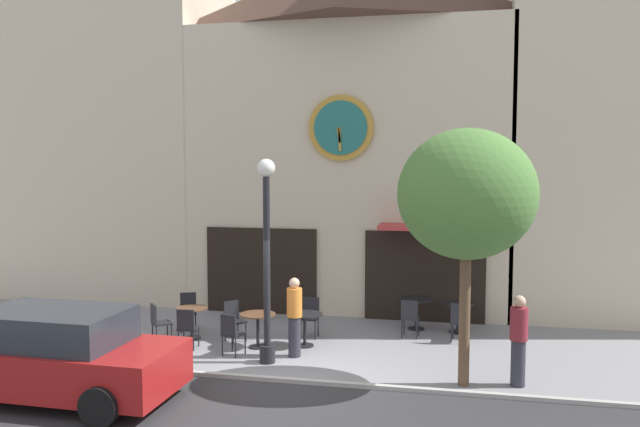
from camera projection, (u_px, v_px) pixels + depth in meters
ground_plane at (276, 396)px, 11.27m from camera, size 24.19×11.79×0.13m
clock_building at (349, 128)px, 17.68m from camera, size 8.68×3.54×9.66m
neighbor_building_left at (112, 116)px, 20.23m from camera, size 6.77×4.25×11.00m
neighbor_building_right at (640, 49)px, 16.54m from camera, size 6.48×3.45×13.90m
street_lamp at (267, 260)px, 12.93m from camera, size 0.36×0.36×4.13m
street_tree at (467, 195)px, 11.49m from camera, size 2.48×2.23×4.68m
cafe_table_rightmost at (192, 316)px, 14.83m from camera, size 0.72×0.72×0.72m
cafe_table_near_door at (258, 322)px, 14.12m from camera, size 0.79×0.79×0.75m
cafe_table_center_right at (305, 322)px, 14.21m from camera, size 0.79×0.79×0.73m
cafe_table_center_left at (416, 307)px, 15.64m from camera, size 0.80×0.80×0.75m
cafe_table_center at (458, 311)px, 15.34m from camera, size 0.73×0.73×0.72m
cafe_chair_by_entrance at (410, 315)px, 14.88m from camera, size 0.43×0.43×0.90m
cafe_chair_under_awning at (460, 319)px, 14.50m from camera, size 0.44×0.44×0.90m
cafe_chair_right_end at (233, 318)px, 14.67m from camera, size 0.56×0.56×0.90m
cafe_chair_curbside at (231, 331)px, 13.48m from camera, size 0.50×0.50×0.90m
cafe_chair_corner at (310, 314)px, 15.03m from camera, size 0.40×0.40×0.90m
cafe_chair_facing_street at (188, 308)px, 15.58m from camera, size 0.52×0.52×0.90m
cafe_chair_outer at (187, 325)px, 13.97m from camera, size 0.43×0.43×0.90m
cafe_chair_facing_wall at (158, 320)px, 14.44m from camera, size 0.56×0.56×0.90m
pedestrian_orange at (294, 316)px, 13.43m from camera, size 0.44×0.44×1.67m
pedestrian_maroon at (519, 339)px, 11.66m from camera, size 0.41×0.41×1.67m
parked_car_red at (55, 355)px, 11.06m from camera, size 4.34×2.10×1.55m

